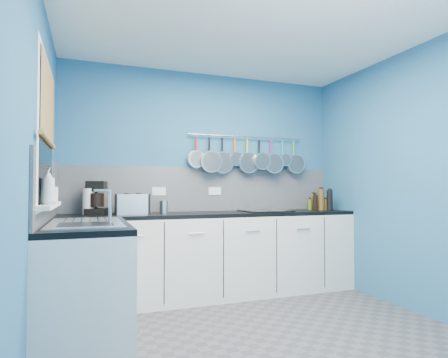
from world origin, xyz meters
TOP-DOWN VIEW (x-y plane):
  - floor at (0.00, 0.00)m, footprint 3.20×3.00m
  - ceiling at (0.00, 0.00)m, footprint 3.20×3.00m
  - wall_back at (0.00, 1.51)m, footprint 3.20×0.02m
  - wall_front at (0.00, -1.51)m, footprint 3.20×0.02m
  - wall_left at (-1.61, 0.00)m, footprint 0.02×3.00m
  - wall_right at (1.61, 0.00)m, footprint 0.02×3.00m
  - backsplash_back at (0.00, 1.49)m, footprint 3.20×0.02m
  - backsplash_left at (-1.59, 0.60)m, footprint 0.02×1.80m
  - cabinet_run_back at (0.00, 1.20)m, footprint 3.20×0.60m
  - worktop_back at (0.00, 1.20)m, footprint 3.20×0.60m
  - cabinet_run_left at (-1.30, 0.30)m, footprint 0.60×1.20m
  - worktop_left at (-1.30, 0.30)m, footprint 0.60×1.20m
  - window_frame at (-1.58, 0.30)m, footprint 0.01×1.00m
  - window_glass at (-1.57, 0.30)m, footprint 0.01×0.90m
  - bamboo_blind at (-1.56, 0.30)m, footprint 0.01×0.90m
  - window_sill at (-1.55, 0.30)m, footprint 0.10×0.98m
  - sink_unit at (-1.30, 0.30)m, footprint 0.50×0.95m
  - mixer_tap at (-1.14, 0.12)m, footprint 0.12×0.08m
  - socket_left at (-0.55, 1.48)m, footprint 0.15×0.01m
  - socket_right at (0.10, 1.48)m, footprint 0.15×0.01m
  - pot_rail at (0.50, 1.45)m, footprint 1.45×0.02m
  - soap_bottle_a at (-1.53, -0.00)m, footprint 0.12×0.12m
  - soap_bottle_b at (-1.53, 0.21)m, footprint 0.09×0.09m
  - paper_towel at (-1.28, 1.28)m, footprint 0.12×0.12m
  - coffee_maker at (-1.21, 1.28)m, footprint 0.23×0.25m
  - toaster at (-0.86, 1.23)m, footprint 0.32×0.18m
  - canister at (-0.53, 1.30)m, footprint 0.11×0.11m
  - hob at (0.61, 1.18)m, footprint 0.51×0.45m
  - pan_0 at (-0.13, 1.44)m, footprint 0.19×0.06m
  - pan_1 at (0.02, 1.44)m, footprint 0.25×0.11m
  - pan_2 at (0.18, 1.44)m, footprint 0.25×0.07m
  - pan_3 at (0.34, 1.44)m, footprint 0.17×0.07m
  - pan_4 at (0.50, 1.44)m, footprint 0.25×0.08m
  - pan_5 at (0.66, 1.44)m, footprint 0.21×0.12m
  - pan_6 at (0.82, 1.44)m, footprint 0.25×0.11m
  - pan_7 at (0.98, 1.44)m, footprint 0.16×0.11m
  - pan_8 at (1.14, 1.44)m, footprint 0.24×0.09m
  - condiment_0 at (1.46, 1.33)m, footprint 0.06×0.06m
  - condiment_1 at (1.36, 1.34)m, footprint 0.06×0.06m
  - condiment_2 at (1.28, 1.31)m, footprint 0.05×0.05m
  - condiment_3 at (1.45, 1.23)m, footprint 0.07×0.07m
  - condiment_4 at (1.37, 1.20)m, footprint 0.07×0.07m
  - condiment_5 at (1.28, 1.20)m, footprint 0.06×0.06m
  - condiment_6 at (1.43, 1.12)m, footprint 0.07×0.07m

SIDE VIEW (x-z plane):
  - floor at x=0.00m, z-range -0.02..0.00m
  - cabinet_run_back at x=0.00m, z-range 0.00..0.86m
  - cabinet_run_left at x=-1.30m, z-range 0.00..0.86m
  - worktop_back at x=0.00m, z-range 0.86..0.90m
  - worktop_left at x=-1.30m, z-range 0.86..0.90m
  - sink_unit at x=-1.30m, z-range 0.90..0.91m
  - hob at x=0.61m, z-range 0.90..0.91m
  - condiment_0 at x=1.46m, z-range 0.90..1.01m
  - condiment_2 at x=1.28m, z-range 0.90..1.03m
  - canister at x=-0.53m, z-range 0.90..1.03m
  - condiment_3 at x=1.45m, z-range 0.90..1.03m
  - condiment_5 at x=1.28m, z-range 0.90..1.08m
  - condiment_1 at x=1.36m, z-range 0.90..1.09m
  - toaster at x=-0.86m, z-range 0.90..1.10m
  - condiment_6 at x=1.43m, z-range 0.90..1.14m
  - condiment_4 at x=1.37m, z-range 0.90..1.15m
  - paper_towel at x=-1.28m, z-range 0.90..1.16m
  - mixer_tap at x=-1.14m, z-range 0.90..1.16m
  - window_sill at x=-1.55m, z-range 1.02..1.05m
  - coffee_maker at x=-1.21m, z-range 0.90..1.23m
  - socket_left at x=-0.55m, z-range 1.09..1.18m
  - socket_right at x=0.10m, z-range 1.09..1.18m
  - soap_bottle_b at x=-1.53m, z-range 1.05..1.22m
  - backsplash_back at x=0.00m, z-range 0.90..1.40m
  - backsplash_left at x=-1.59m, z-range 0.90..1.40m
  - soap_bottle_a at x=-1.53m, z-range 1.05..1.29m
  - wall_back at x=0.00m, z-range 0.00..2.50m
  - wall_front at x=0.00m, z-range 0.00..2.50m
  - wall_left at x=-1.61m, z-range 0.00..2.50m
  - wall_right at x=1.61m, z-range 0.00..2.50m
  - window_glass at x=-1.57m, z-range 1.05..2.05m
  - window_frame at x=-1.58m, z-range 1.00..2.10m
  - pan_2 at x=0.18m, z-range 1.34..1.78m
  - pan_1 at x=0.02m, z-range 1.34..1.78m
  - pan_4 at x=0.50m, z-range 1.34..1.78m
  - pan_6 at x=0.82m, z-range 1.34..1.78m
  - pan_8 at x=1.14m, z-range 1.35..1.78m
  - pan_5 at x=0.66m, z-range 1.38..1.78m
  - pan_0 at x=-0.13m, z-range 1.40..1.78m
  - pan_3 at x=0.34m, z-range 1.42..1.78m
  - pan_7 at x=0.98m, z-range 1.43..1.78m
  - bamboo_blind at x=-1.56m, z-range 1.50..2.05m
  - pot_rail at x=0.50m, z-range 1.77..1.79m
  - ceiling at x=0.00m, z-range 2.50..2.52m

